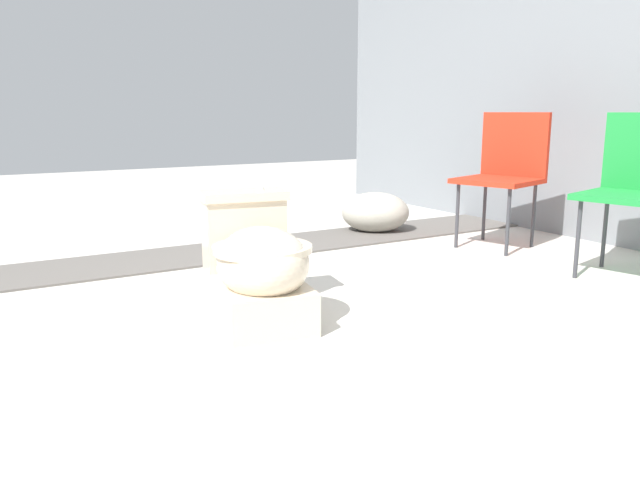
# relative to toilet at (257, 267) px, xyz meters

# --- Properties ---
(ground_plane) EXTENTS (14.00, 14.00, 0.00)m
(ground_plane) POSITION_rel_toilet_xyz_m (-0.12, 0.16, -0.22)
(ground_plane) COLOR beige
(gravel_strip) EXTENTS (0.56, 8.00, 0.01)m
(gravel_strip) POSITION_rel_toilet_xyz_m (-1.22, 0.66, -0.21)
(gravel_strip) COLOR #605B56
(gravel_strip) RESTS_ON ground
(toilet) EXTENTS (0.69, 0.48, 0.52)m
(toilet) POSITION_rel_toilet_xyz_m (0.00, 0.00, 0.00)
(toilet) COLOR beige
(toilet) RESTS_ON ground
(folding_chair_left) EXTENTS (0.55, 0.55, 0.83)m
(folding_chair_left) POSITION_rel_toilet_xyz_m (-0.54, 1.96, 0.29)
(folding_chair_left) COLOR red
(folding_chair_left) RESTS_ON ground
(folding_chair_middle) EXTENTS (0.53, 0.53, 0.83)m
(folding_chair_middle) POSITION_rel_toilet_xyz_m (0.34, 1.98, 0.29)
(folding_chair_middle) COLOR #1E8C38
(folding_chair_middle) RESTS_ON ground
(boulder_near) EXTENTS (0.57, 0.60, 0.28)m
(boulder_near) POSITION_rel_toilet_xyz_m (-1.30, 1.51, -0.08)
(boulder_near) COLOR #ADA899
(boulder_near) RESTS_ON ground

